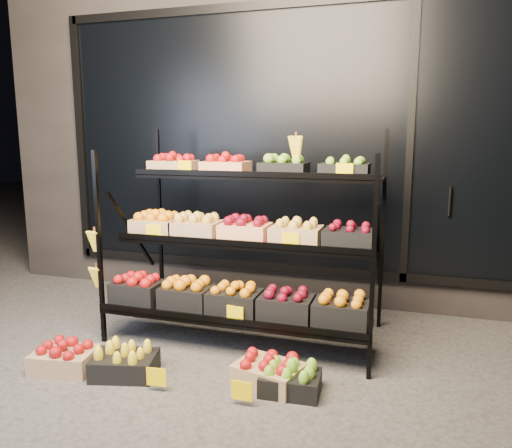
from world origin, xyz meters
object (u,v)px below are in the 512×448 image
(floor_crate_midleft, at_px, (125,362))
(floor_crate_midright, at_px, (269,371))
(floor_crate_left, at_px, (65,357))
(display_rack, at_px, (242,242))

(floor_crate_midleft, bearing_deg, floor_crate_midright, -4.45)
(floor_crate_left, distance_m, floor_crate_midleft, 0.45)
(floor_crate_midleft, bearing_deg, floor_crate_left, 173.26)
(floor_crate_left, bearing_deg, display_rack, 33.67)
(display_rack, bearing_deg, floor_crate_midright, -59.08)
(floor_crate_left, xyz_separation_m, floor_crate_midleft, (0.44, 0.06, 0.00))
(floor_crate_midright, bearing_deg, floor_crate_midleft, -156.02)
(display_rack, distance_m, floor_crate_midleft, 1.23)
(floor_crate_left, bearing_deg, floor_crate_midright, -0.47)
(floor_crate_midleft, xyz_separation_m, floor_crate_midright, (0.97, 0.16, 0.00))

